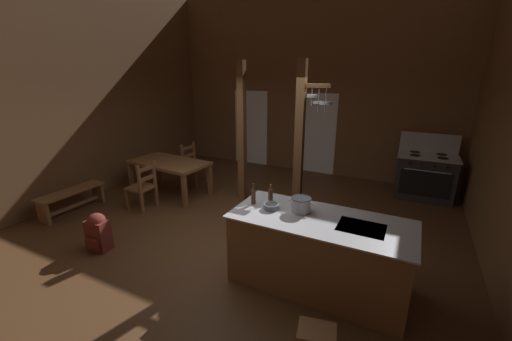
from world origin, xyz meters
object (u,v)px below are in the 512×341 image
object	(u,v)px
backpack	(98,231)
dining_table	(169,165)
kitchen_island	(318,252)
bench_along_left_wall	(72,197)
ladderback_chair_by_post	(193,164)
mixing_bowl_on_counter	(271,206)
ladderback_chair_near_window	(143,187)
stove_range	(425,175)
stockpot_on_counter	(301,205)
step_stool	(316,340)
bottle_tall_on_counter	(271,195)
bottle_short_on_counter	(253,196)

from	to	relation	value
backpack	dining_table	bearing A→B (deg)	104.10
kitchen_island	bench_along_left_wall	size ratio (longest dim) A/B	1.78
ladderback_chair_by_post	mixing_bowl_on_counter	size ratio (longest dim) A/B	4.81
ladderback_chair_near_window	mixing_bowl_on_counter	bearing A→B (deg)	-13.44
stove_range	stockpot_on_counter	world-z (taller)	stove_range
stove_range	step_stool	world-z (taller)	stove_range
bench_along_left_wall	bottle_tall_on_counter	xyz separation A→B (m)	(4.04, 0.21, 0.72)
kitchen_island	stockpot_on_counter	bearing A→B (deg)	163.32
bottle_tall_on_counter	kitchen_island	bearing A→B (deg)	-14.81
step_stool	bottle_short_on_counter	size ratio (longest dim) A/B	1.44
dining_table	bottle_tall_on_counter	bearing A→B (deg)	-24.29
stockpot_on_counter	bottle_short_on_counter	size ratio (longest dim) A/B	1.13
step_stool	bottle_tall_on_counter	world-z (taller)	bottle_tall_on_counter
kitchen_island	backpack	distance (m)	3.26
dining_table	mixing_bowl_on_counter	world-z (taller)	mixing_bowl_on_counter
dining_table	bench_along_left_wall	bearing A→B (deg)	-123.63
kitchen_island	stove_range	bearing A→B (deg)	72.65
bottle_short_on_counter	mixing_bowl_on_counter	bearing A→B (deg)	-8.25
ladderback_chair_by_post	stockpot_on_counter	bearing A→B (deg)	-33.31
mixing_bowl_on_counter	bottle_tall_on_counter	world-z (taller)	bottle_tall_on_counter
kitchen_island	bottle_short_on_counter	bearing A→B (deg)	178.24
stove_range	mixing_bowl_on_counter	bearing A→B (deg)	-115.55
ladderback_chair_by_post	backpack	world-z (taller)	ladderback_chair_by_post
dining_table	backpack	xyz separation A→B (m)	(0.56, -2.24, -0.34)
kitchen_island	ladderback_chair_by_post	world-z (taller)	ladderback_chair_by_post
dining_table	bottle_tall_on_counter	size ratio (longest dim) A/B	7.21
ladderback_chair_near_window	kitchen_island	bearing A→B (deg)	-10.99
ladderback_chair_near_window	bottle_tall_on_counter	xyz separation A→B (m)	(2.94, -0.52, 0.57)
mixing_bowl_on_counter	bottle_tall_on_counter	distance (m)	0.24
kitchen_island	stove_range	xyz separation A→B (m)	(1.20, 3.83, 0.02)
stove_range	step_stool	xyz separation A→B (m)	(-0.90, -4.86, -0.30)
step_stool	ladderback_chair_by_post	xyz separation A→B (m)	(-4.03, 3.38, 0.27)
ladderback_chair_near_window	bottle_tall_on_counter	size ratio (longest dim) A/B	3.88
bench_along_left_wall	mixing_bowl_on_counter	distance (m)	4.20
stove_range	backpack	size ratio (longest dim) A/B	2.21
stove_range	mixing_bowl_on_counter	world-z (taller)	stove_range
step_stool	stockpot_on_counter	bearing A→B (deg)	117.28
ladderback_chair_near_window	ladderback_chair_by_post	size ratio (longest dim) A/B	1.00
bottle_short_on_counter	step_stool	bearing A→B (deg)	-41.06
step_stool	bottle_short_on_counter	distance (m)	1.83
ladderback_chair_near_window	stove_range	bearing A→B (deg)	32.55
backpack	stockpot_on_counter	world-z (taller)	stockpot_on_counter
kitchen_island	stove_range	world-z (taller)	stove_range
stove_range	stockpot_on_counter	bearing A→B (deg)	-111.46
dining_table	ladderback_chair_near_window	xyz separation A→B (m)	(0.06, -0.83, -0.20)
stove_range	ladderback_chair_near_window	xyz separation A→B (m)	(-4.88, -3.11, -0.03)
ladderback_chair_by_post	ladderback_chair_near_window	bearing A→B (deg)	-88.37
ladderback_chair_near_window	mixing_bowl_on_counter	xyz separation A→B (m)	(3.04, -0.73, 0.51)
stockpot_on_counter	bottle_tall_on_counter	bearing A→B (deg)	166.30
step_stool	ladderback_chair_by_post	world-z (taller)	ladderback_chair_by_post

